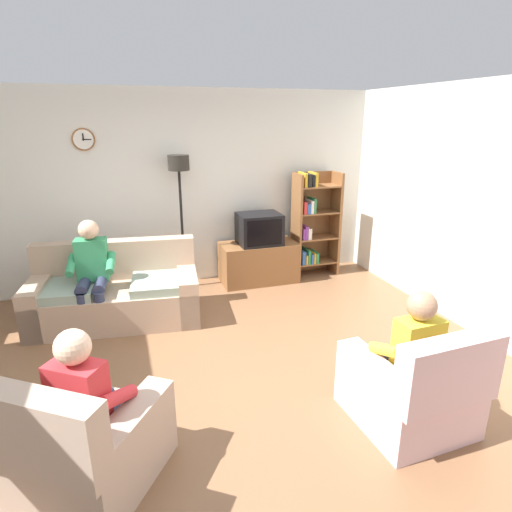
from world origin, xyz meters
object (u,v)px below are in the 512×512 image
at_px(couch, 116,295).
at_px(person_in_right_armchair, 408,349).
at_px(armchair_near_window, 87,446).
at_px(person_on_couch, 92,269).
at_px(floor_lamp, 180,186).
at_px(tv, 259,229).
at_px(tv_stand, 259,262).
at_px(bookshelf, 312,223).
at_px(person_in_left_armchair, 90,396).
at_px(armchair_near_bookshelf, 411,390).

xyz_separation_m(couch, person_in_right_armchair, (2.17, -2.52, 0.29)).
xyz_separation_m(armchair_near_window, person_on_couch, (-0.02, 2.36, 0.41)).
bearing_deg(floor_lamp, tv, -6.54).
distance_m(tv_stand, bookshelf, 1.01).
bearing_deg(bookshelf, tv, -173.67).
bearing_deg(person_in_right_armchair, floor_lamp, 110.63).
relative_size(tv_stand, tv, 1.83).
xyz_separation_m(tv_stand, floor_lamp, (-1.08, 0.10, 1.16)).
bearing_deg(tv_stand, tv, -90.00).
height_order(couch, person_in_right_armchair, person_in_right_armchair).
distance_m(couch, armchair_near_window, 2.48).
xyz_separation_m(tv_stand, person_in_left_armchair, (-2.15, -3.08, 0.31)).
height_order(tv_stand, person_in_right_armchair, person_in_right_armchair).
height_order(tv, armchair_near_bookshelf, tv).
relative_size(couch, tv, 3.31).
xyz_separation_m(bookshelf, armchair_near_bookshelf, (-0.70, -3.37, -0.51)).
relative_size(bookshelf, armchair_near_window, 1.33).
distance_m(tv_stand, person_in_right_armchair, 3.23).
height_order(tv_stand, person_on_couch, person_on_couch).
bearing_deg(tv, person_in_left_armchair, -125.12).
bearing_deg(armchair_near_bookshelf, tv, 93.03).
bearing_deg(bookshelf, person_on_couch, -164.32).
distance_m(armchair_near_bookshelf, person_in_left_armchair, 2.36).
distance_m(tv, armchair_near_bookshelf, 3.32).
xyz_separation_m(tv_stand, person_in_right_armchair, (0.17, -3.21, 0.31)).
relative_size(tv, bookshelf, 0.38).
distance_m(person_on_couch, person_in_right_armchair, 3.40).
height_order(tv, armchair_near_window, tv).
distance_m(bookshelf, armchair_near_window, 4.49).
distance_m(tv_stand, person_in_left_armchair, 3.77).
relative_size(tv_stand, bookshelf, 0.70).
height_order(floor_lamp, person_in_left_armchair, floor_lamp).
relative_size(floor_lamp, person_on_couch, 1.49).
xyz_separation_m(tv, armchair_near_bookshelf, (0.17, -3.27, -0.51)).
relative_size(tv, floor_lamp, 0.32).
distance_m(floor_lamp, armchair_near_window, 3.63).
relative_size(armchair_near_window, person_on_couch, 0.95).
relative_size(bookshelf, person_in_right_armchair, 1.40).
bearing_deg(person_in_left_armchair, person_in_right_armchair, -3.13).
bearing_deg(person_in_right_armchair, armchair_near_bookshelf, -86.99).
height_order(armchair_near_window, armchair_near_bookshelf, same).
xyz_separation_m(floor_lamp, person_in_left_armchair, (-1.07, -3.18, -0.85)).
relative_size(tv, person_in_left_armchair, 0.54).
bearing_deg(tv_stand, person_on_couch, -160.30).
relative_size(person_in_left_armchair, person_in_right_armchair, 1.00).
xyz_separation_m(bookshelf, person_in_left_armchair, (-3.02, -3.16, -0.19)).
bearing_deg(person_in_right_armchair, person_in_left_armchair, 176.87).
bearing_deg(floor_lamp, bookshelf, -0.79).
bearing_deg(couch, armchair_near_bookshelf, -50.19).
relative_size(armchair_near_window, armchair_near_bookshelf, 1.28).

